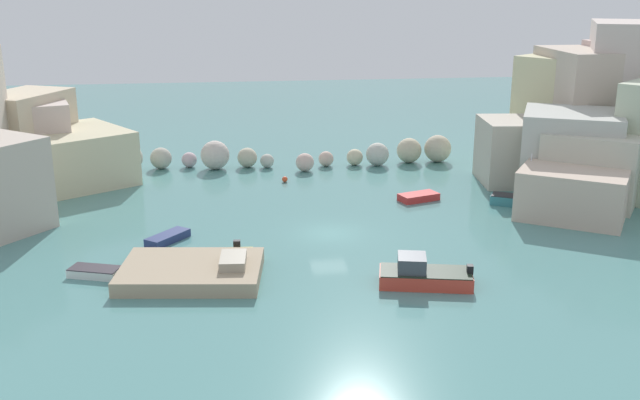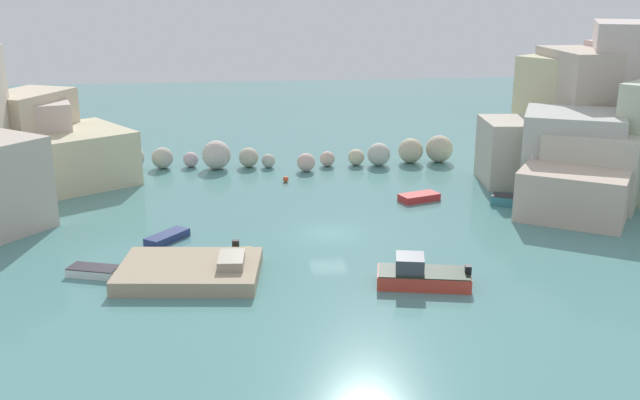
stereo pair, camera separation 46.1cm
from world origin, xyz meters
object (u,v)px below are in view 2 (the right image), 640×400
at_px(channel_buoy, 286,179).
at_px(moored_boat_5, 421,275).
at_px(stone_dock, 190,271).
at_px(moored_boat_4, 232,268).
at_px(moored_boat_1, 529,202).
at_px(moored_boat_2, 94,271).
at_px(moored_boat_3, 419,197).
at_px(moored_boat_0, 167,237).

xyz_separation_m(channel_buoy, moored_boat_5, (6.05, -23.54, 0.37)).
height_order(stone_dock, moored_boat_4, moored_boat_4).
distance_m(channel_buoy, moored_boat_1, 20.63).
bearing_deg(moored_boat_5, moored_boat_2, 1.29).
bearing_deg(channel_buoy, moored_boat_4, -103.06).
xyz_separation_m(channel_buoy, moored_boat_3, (10.20, -6.91, 0.03)).
relative_size(channel_buoy, moored_boat_1, 0.09).
bearing_deg(moored_boat_0, stone_dock, 54.22).
bearing_deg(stone_dock, moored_boat_3, 38.41).
relative_size(moored_boat_0, moored_boat_5, 0.58).
relative_size(stone_dock, moored_boat_2, 2.48).
height_order(channel_buoy, moored_boat_3, moored_boat_3).
xyz_separation_m(moored_boat_0, moored_boat_2, (-3.93, -5.62, 0.01)).
bearing_deg(moored_boat_1, moored_boat_5, -102.72).
distance_m(moored_boat_0, moored_boat_3, 20.65).
height_order(moored_boat_0, moored_boat_5, moored_boat_5).
xyz_separation_m(moored_boat_1, moored_boat_2, (-31.33, -10.06, -0.13)).
bearing_deg(channel_buoy, stone_dock, -109.41).
distance_m(stone_dock, moored_boat_2, 5.86).
bearing_deg(channel_buoy, moored_boat_3, -34.14).
relative_size(moored_boat_1, moored_boat_5, 0.99).
bearing_deg(moored_boat_0, moored_boat_3, 149.33).
height_order(moored_boat_2, moored_boat_4, moored_boat_4).
height_order(moored_boat_3, moored_boat_4, moored_boat_4).
distance_m(moored_boat_2, moored_boat_3, 26.58).
xyz_separation_m(moored_boat_2, moored_boat_4, (8.27, -1.07, 0.24)).
distance_m(moored_boat_3, moored_boat_4, 20.44).
bearing_deg(moored_boat_2, moored_boat_1, -143.29).
bearing_deg(stone_dock, moored_boat_2, 169.21).
bearing_deg(moored_boat_2, moored_boat_4, -168.44).
bearing_deg(moored_boat_4, channel_buoy, 171.63).
bearing_deg(moored_boat_2, stone_dock, -171.88).
height_order(moored_boat_2, moored_boat_5, moored_boat_5).
relative_size(moored_boat_2, moored_boat_5, 0.58).
xyz_separation_m(stone_dock, moored_boat_1, (25.57, 11.16, -0.04)).
relative_size(moored_boat_1, moored_boat_2, 1.71).
height_order(channel_buoy, moored_boat_1, moored_boat_1).
bearing_deg(moored_boat_4, stone_dock, -84.62).
distance_m(moored_boat_1, moored_boat_3, 8.49).
bearing_deg(channel_buoy, moored_boat_5, -75.59).
height_order(stone_dock, channel_buoy, stone_dock).
bearing_deg(moored_boat_1, moored_boat_4, -125.68).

